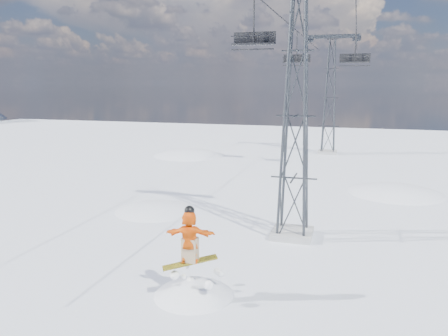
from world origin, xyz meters
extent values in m
plane|color=white|center=(0.00, 0.00, 0.00)|extent=(120.00, 120.00, 0.00)
sphere|color=white|center=(-7.00, 10.00, -7.65)|extent=(16.00, 16.00, 16.00)
sphere|color=white|center=(6.00, 18.00, -9.50)|extent=(20.00, 20.00, 20.00)
sphere|color=white|center=(-12.00, 28.00, -10.40)|extent=(22.00, 22.00, 22.00)
cube|color=#999999|center=(0.80, 8.00, 0.15)|extent=(1.80, 1.80, 0.30)
cube|color=#999999|center=(0.80, 33.00, 0.15)|extent=(1.80, 1.80, 0.30)
cube|color=#2E3136|center=(0.80, 33.00, 11.25)|extent=(5.00, 0.35, 0.35)
cube|color=#2E3136|center=(-1.40, 33.00, 11.05)|extent=(0.80, 0.25, 0.50)
cube|color=#2E3136|center=(3.00, 33.00, 11.05)|extent=(0.80, 0.25, 0.50)
cylinder|color=black|center=(-1.40, 19.50, 10.85)|extent=(0.06, 51.00, 0.06)
cylinder|color=black|center=(3.00, 19.50, 10.85)|extent=(0.06, 51.00, 0.06)
cube|color=gold|center=(-1.52, 1.15, 1.27)|extent=(1.70, 1.15, 0.31)
imported|color=#FF650B|center=(-1.52, 1.15, 2.14)|extent=(1.65, 0.77, 1.71)
cube|color=#9F8562|center=(-1.52, 1.15, 1.68)|extent=(0.54, 0.44, 0.79)
sphere|color=black|center=(-1.52, 1.15, 2.98)|extent=(0.32, 0.32, 0.32)
cylinder|color=black|center=(-1.40, 9.24, 9.76)|extent=(0.08, 0.08, 2.19)
cube|color=black|center=(-1.40, 9.24, 8.66)|extent=(1.99, 0.45, 0.08)
cube|color=black|center=(-1.40, 9.46, 8.96)|extent=(1.99, 0.06, 0.55)
cylinder|color=black|center=(-1.40, 8.99, 8.41)|extent=(1.99, 0.06, 0.06)
cylinder|color=black|center=(-1.40, 8.94, 9.01)|extent=(1.99, 0.05, 0.05)
cylinder|color=black|center=(3.00, 23.41, 9.64)|extent=(0.09, 0.09, 2.43)
cube|color=black|center=(3.00, 23.41, 8.42)|extent=(2.21, 0.50, 0.09)
cube|color=black|center=(3.00, 23.65, 8.76)|extent=(2.21, 0.07, 0.61)
cylinder|color=black|center=(3.00, 23.13, 8.15)|extent=(2.21, 0.07, 0.07)
cylinder|color=black|center=(3.00, 23.08, 8.81)|extent=(2.21, 0.06, 0.06)
cylinder|color=black|center=(-1.40, 24.27, 9.69)|extent=(0.08, 0.08, 2.33)
cube|color=black|center=(-1.40, 24.27, 8.52)|extent=(2.12, 0.48, 0.08)
cube|color=black|center=(-1.40, 24.50, 8.84)|extent=(2.12, 0.06, 0.58)
cylinder|color=black|center=(-1.40, 24.00, 8.26)|extent=(2.12, 0.06, 0.06)
cylinder|color=black|center=(-1.40, 23.95, 8.89)|extent=(2.12, 0.05, 0.05)
camera|label=1|loc=(3.29, -11.08, 6.90)|focal=35.00mm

